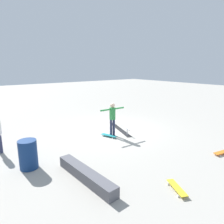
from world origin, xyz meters
TOP-DOWN VIEW (x-y plane):
  - ground_plane at (0.00, 0.00)m, footprint 60.00×60.00m
  - grind_rail at (-0.18, -0.46)m, footprint 2.52×1.01m
  - skate_ledge at (-3.27, 3.36)m, footprint 2.53×0.50m
  - skater_main at (-0.75, 0.44)m, footprint 0.22×1.28m
  - skateboard_main at (-0.76, 0.66)m, footprint 0.82×0.46m
  - loose_skateboard_yellow at (-5.17, 1.68)m, footprint 0.81×0.53m
  - loose_skateboard_orange at (-4.85, -1.62)m, footprint 0.36×0.82m
  - trash_bin at (-1.54, 4.46)m, footprint 0.57×0.57m

SIDE VIEW (x-z plane):
  - ground_plane at x=0.00m, z-range 0.00..0.00m
  - skateboard_main at x=-0.76m, z-range 0.03..0.12m
  - loose_skateboard_yellow at x=-5.17m, z-range 0.03..0.12m
  - loose_skateboard_orange at x=-4.85m, z-range 0.03..0.12m
  - grind_rail at x=-0.18m, z-range -0.02..0.32m
  - skate_ledge at x=-3.27m, z-range 0.00..0.33m
  - trash_bin at x=-1.54m, z-range 0.00..0.95m
  - skater_main at x=-0.75m, z-range 0.13..1.71m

